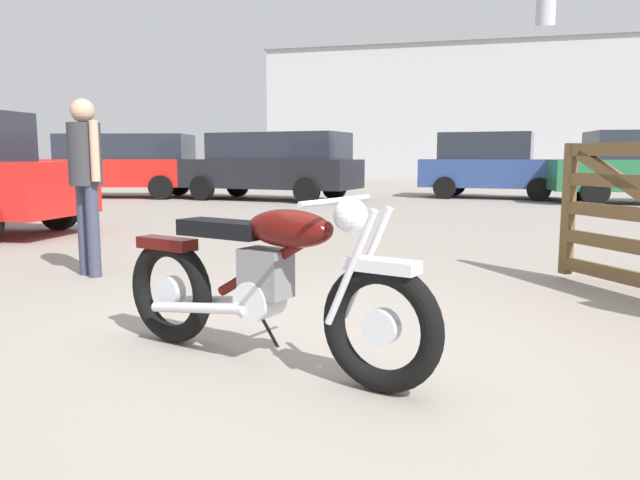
% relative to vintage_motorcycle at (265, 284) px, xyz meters
% --- Properties ---
extents(ground_plane, '(80.00, 80.00, 0.00)m').
position_rel_vintage_motorcycle_xyz_m(ground_plane, '(0.25, 0.25, -0.45)').
color(ground_plane, gray).
extents(vintage_motorcycle, '(1.98, 0.88, 0.94)m').
position_rel_vintage_motorcycle_xyz_m(vintage_motorcycle, '(0.00, 0.00, 0.00)').
color(vintage_motorcycle, black).
rests_on(vintage_motorcycle, ground_plane).
extents(bystander, '(0.41, 0.30, 1.66)m').
position_rel_vintage_motorcycle_xyz_m(bystander, '(-2.41, 2.03, 0.57)').
color(bystander, '#383D51').
rests_on(bystander, ground_plane).
extents(blue_hatchback_right, '(4.11, 2.28, 1.78)m').
position_rel_vintage_motorcycle_xyz_m(blue_hatchback_right, '(1.87, 14.34, 0.47)').
color(blue_hatchback_right, black).
rests_on(blue_hatchback_right, ground_plane).
extents(red_hatchback_near, '(4.95, 2.62, 1.74)m').
position_rel_vintage_motorcycle_xyz_m(red_hatchback_near, '(-3.75, 12.28, 0.49)').
color(red_hatchback_near, black).
rests_on(red_hatchback_near, ground_plane).
extents(silver_sedan_mid, '(4.94, 2.61, 1.74)m').
position_rel_vintage_motorcycle_xyz_m(silver_sedan_mid, '(-8.22, 12.39, 0.49)').
color(silver_sedan_mid, black).
rests_on(silver_sedan_mid, ground_plane).
extents(industrial_building, '(20.92, 12.13, 16.28)m').
position_rel_vintage_motorcycle_xyz_m(industrial_building, '(0.62, 35.76, 3.39)').
color(industrial_building, '#B2B2B7').
rests_on(industrial_building, ground_plane).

